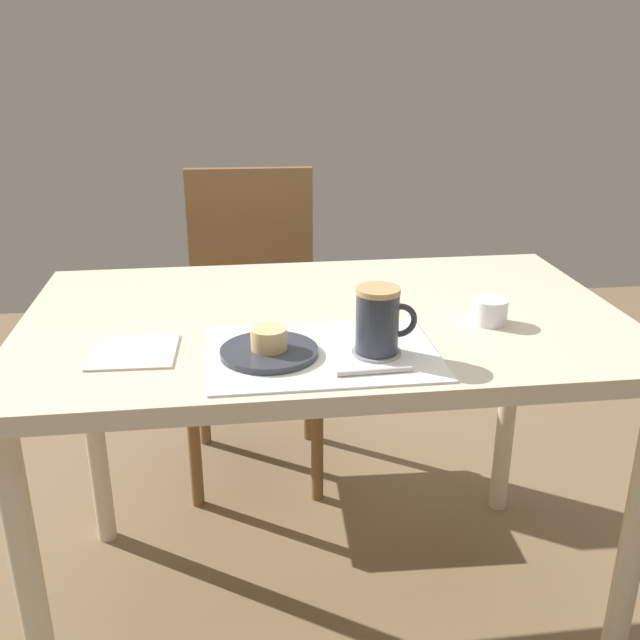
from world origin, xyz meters
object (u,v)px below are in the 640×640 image
at_px(pastry, 269,339).
at_px(dining_table, 325,351).
at_px(sugar_bowl, 490,311).
at_px(pastry_plate, 269,352).
at_px(coffee_mug, 379,320).
at_px(wooden_chair, 253,315).

bearing_deg(pastry, dining_table, 58.22).
bearing_deg(sugar_bowl, dining_table, 163.09).
xyz_separation_m(pastry_plate, coffee_mug, (0.19, -0.02, 0.06)).
distance_m(pastry_plate, coffee_mug, 0.20).
bearing_deg(wooden_chair, sugar_bowl, 121.90).
xyz_separation_m(pastry_plate, pastry, (0.00, 0.00, 0.03)).
xyz_separation_m(pastry_plate, sugar_bowl, (0.45, 0.11, 0.02)).
relative_size(pastry, coffee_mug, 0.54).
distance_m(dining_table, pastry, 0.27).
relative_size(dining_table, sugar_bowl, 17.60).
distance_m(coffee_mug, sugar_bowl, 0.29).
height_order(wooden_chair, coffee_mug, wooden_chair).
bearing_deg(pastry, coffee_mug, -5.69).
distance_m(wooden_chair, coffee_mug, 0.99).
height_order(dining_table, pastry, pastry).
relative_size(pastry_plate, coffee_mug, 1.47).
bearing_deg(coffee_mug, pastry, 174.31).
relative_size(dining_table, pastry_plate, 7.05).
bearing_deg(coffee_mug, wooden_chair, 101.81).
height_order(pastry_plate, coffee_mug, coffee_mug).
relative_size(dining_table, coffee_mug, 10.38).
bearing_deg(wooden_chair, pastry, 92.51).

